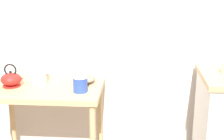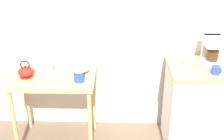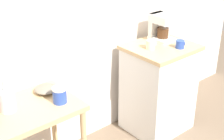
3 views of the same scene
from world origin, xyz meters
name	(u,v)px [view 3 (image 3 of 3)]	position (x,y,z in m)	size (l,w,h in m)	color
wooden_table	(22,124)	(-0.71, 0.02, 0.66)	(0.83, 0.53, 0.78)	tan
kitchen_counter	(158,88)	(0.72, 0.01, 0.45)	(0.62, 0.55, 0.91)	white
bowl_stoneware	(46,89)	(-0.45, 0.13, 0.81)	(0.17, 0.17, 0.06)	gray
glass_carafe_vase	(7,100)	(-0.78, 0.07, 0.86)	(0.11, 0.11, 0.24)	silver
canister_enamel	(60,95)	(-0.44, -0.07, 0.84)	(0.11, 0.11, 0.12)	#2D4CAD
coffee_maker	(161,26)	(0.84, 0.13, 1.05)	(0.18, 0.22, 0.26)	white
mug_small_cream	(151,45)	(0.60, 0.02, 0.95)	(0.09, 0.08, 0.08)	beige
mug_blue	(180,44)	(0.81, -0.14, 0.94)	(0.09, 0.08, 0.08)	#2D4CAD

